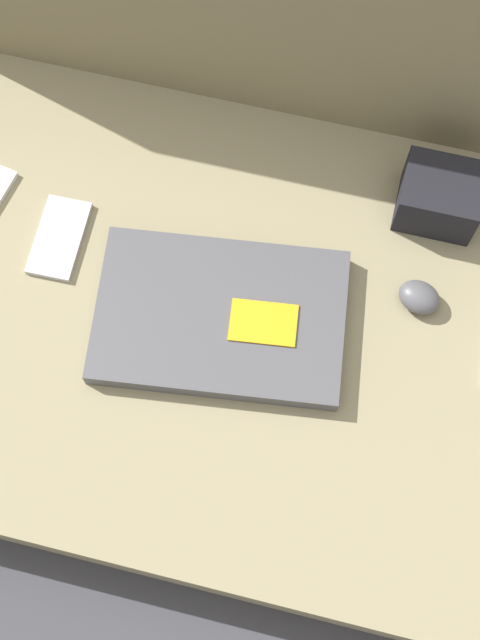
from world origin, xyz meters
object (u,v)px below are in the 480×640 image
at_px(laptop, 221,315).
at_px(computer_mouse, 419,297).
at_px(phone_silver, 59,238).
at_px(camera_pouch, 439,197).

relative_size(laptop, computer_mouse, 5.24).
height_order(phone_silver, camera_pouch, camera_pouch).
bearing_deg(computer_mouse, phone_silver, -160.77).
distance_m(laptop, phone_silver, 0.26).
bearing_deg(camera_pouch, computer_mouse, -89.62).
xyz_separation_m(computer_mouse, phone_silver, (-0.51, -0.03, -0.01)).
xyz_separation_m(computer_mouse, camera_pouch, (-0.00, 0.15, 0.02)).
bearing_deg(phone_silver, laptop, -15.20).
xyz_separation_m(laptop, computer_mouse, (0.26, 0.09, 0.00)).
distance_m(laptop, computer_mouse, 0.27).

